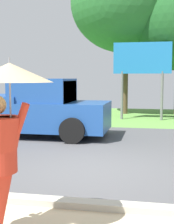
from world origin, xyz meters
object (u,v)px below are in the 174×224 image
object	(u,v)px
pickup_truck	(30,109)
tree_left_far	(125,3)
monk_pedestrian	(1,147)
roadside_billboard	(142,64)

from	to	relation	value
pickup_truck	tree_left_far	size ratio (longest dim) A/B	0.62
monk_pedestrian	tree_left_far	distance (m)	14.94
pickup_truck	roadside_billboard	xyz separation A→B (m)	(3.47, 4.99, 1.68)
monk_pedestrian	roadside_billboard	xyz separation A→B (m)	(1.26, 11.71, 1.45)
roadside_billboard	monk_pedestrian	bearing A→B (deg)	-96.16
monk_pedestrian	pickup_truck	distance (m)	7.08
pickup_truck	monk_pedestrian	bearing A→B (deg)	-64.51
roadside_billboard	tree_left_far	distance (m)	4.20
tree_left_far	roadside_billboard	bearing A→B (deg)	-68.17
monk_pedestrian	pickup_truck	world-z (taller)	monk_pedestrian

